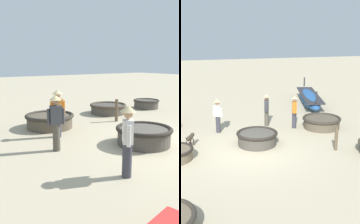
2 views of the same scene
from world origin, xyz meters
The scene contains 9 objects.
ground_plane centered at (0.00, 0.00, 0.00)m, with size 80.00×80.00×0.00m, color #BCAD8C.
coracle_beside_post centered at (0.51, 0.78, 0.32)m, with size 1.80×1.80×0.58m.
coracle_upturned centered at (5.12, -1.53, 0.28)m, with size 1.86×1.86×0.51m.
coracle_weathered centered at (4.21, 2.23, 0.31)m, with size 1.95×1.95×0.56m.
coracle_nearest centered at (5.05, -4.28, 0.27)m, with size 1.46×1.46×0.50m.
fisherman_hauling centered at (1.60, 3.33, 0.96)m, with size 0.36×0.51×1.67m.
fisherman_by_coracle centered at (-0.94, 2.89, 0.96)m, with size 0.44×0.38×1.67m.
fisherman_crouching centered at (2.86, 2.59, 0.96)m, with size 0.36×0.51×1.67m.
mooring_post_inland centered at (3.52, -0.71, 0.50)m, with size 0.14×0.14×0.99m, color brown.
Camera 1 is at (-5.06, 6.86, 2.62)m, focal length 42.00 mm.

